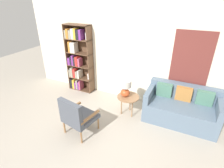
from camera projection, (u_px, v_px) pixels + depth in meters
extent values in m
plane|color=#B2A899|center=(93.00, 142.00, 3.62)|extent=(14.00, 14.00, 0.00)
cube|color=silver|center=(130.00, 53.00, 4.65)|extent=(6.40, 0.06, 2.70)
cube|color=brown|center=(191.00, 60.00, 4.02)|extent=(0.85, 0.02, 1.34)
cube|color=brown|center=(69.00, 58.00, 5.38)|extent=(0.02, 0.30, 2.02)
cube|color=brown|center=(91.00, 61.00, 5.09)|extent=(0.02, 0.30, 2.02)
cube|color=brown|center=(77.00, 25.00, 4.78)|extent=(0.79, 0.30, 0.02)
cube|color=brown|center=(82.00, 89.00, 5.69)|extent=(0.79, 0.30, 0.02)
cube|color=brown|center=(82.00, 58.00, 5.35)|extent=(0.79, 0.01, 2.02)
cube|color=brown|center=(81.00, 78.00, 5.51)|extent=(0.79, 0.30, 0.02)
cube|color=black|center=(73.00, 83.00, 5.70)|extent=(0.08, 0.17, 0.30)
cube|color=gold|center=(75.00, 83.00, 5.69)|extent=(0.07, 0.24, 0.30)
cube|color=#7A338C|center=(77.00, 85.00, 5.68)|extent=(0.05, 0.22, 0.22)
cube|color=gray|center=(78.00, 84.00, 5.64)|extent=(0.05, 0.23, 0.30)
cube|color=#7A338C|center=(80.00, 85.00, 5.62)|extent=(0.05, 0.20, 0.25)
cube|color=#B24C6B|center=(81.00, 85.00, 5.60)|extent=(0.05, 0.22, 0.30)
cube|color=brown|center=(80.00, 66.00, 5.33)|extent=(0.79, 0.30, 0.02)
cube|color=gray|center=(72.00, 72.00, 5.57)|extent=(0.05, 0.25, 0.24)
cube|color=gray|center=(73.00, 72.00, 5.49)|extent=(0.08, 0.17, 0.31)
cube|color=red|center=(75.00, 73.00, 5.47)|extent=(0.08, 0.18, 0.28)
cube|color=gray|center=(78.00, 74.00, 5.46)|extent=(0.07, 0.20, 0.21)
cube|color=silver|center=(80.00, 74.00, 5.44)|extent=(0.05, 0.24, 0.25)
cylinder|color=white|center=(89.00, 76.00, 5.35)|extent=(0.11, 0.11, 0.17)
cube|color=brown|center=(79.00, 53.00, 5.15)|extent=(0.79, 0.30, 0.02)
cube|color=#7A338C|center=(71.00, 61.00, 5.38)|extent=(0.09, 0.24, 0.22)
cube|color=black|center=(72.00, 60.00, 5.32)|extent=(0.04, 0.18, 0.28)
cube|color=#7A338C|center=(74.00, 60.00, 5.30)|extent=(0.06, 0.21, 0.31)
cube|color=black|center=(76.00, 61.00, 5.29)|extent=(0.05, 0.24, 0.26)
cube|color=red|center=(78.00, 61.00, 5.24)|extent=(0.09, 0.19, 0.28)
cube|color=#B24C6B|center=(80.00, 62.00, 5.22)|extent=(0.06, 0.19, 0.25)
cube|color=brown|center=(78.00, 39.00, 4.97)|extent=(0.79, 0.30, 0.02)
cylinder|color=#194723|center=(70.00, 47.00, 5.21)|extent=(0.06, 0.06, 0.26)
cube|color=orange|center=(70.00, 47.00, 5.13)|extent=(0.06, 0.18, 0.32)
cube|color=silver|center=(72.00, 47.00, 5.10)|extent=(0.06, 0.17, 0.30)
cube|color=silver|center=(75.00, 47.00, 5.08)|extent=(0.08, 0.20, 0.30)
cube|color=gray|center=(67.00, 34.00, 5.02)|extent=(0.05, 0.23, 0.23)
cube|color=orange|center=(68.00, 34.00, 4.96)|extent=(0.08, 0.17, 0.27)
cube|color=gray|center=(71.00, 34.00, 4.94)|extent=(0.07, 0.18, 0.24)
cube|color=silver|center=(74.00, 34.00, 4.91)|extent=(0.08, 0.23, 0.29)
cube|color=gold|center=(76.00, 34.00, 4.87)|extent=(0.07, 0.21, 0.30)
cube|color=black|center=(79.00, 34.00, 4.85)|extent=(0.08, 0.22, 0.27)
cube|color=#7A338C|center=(82.00, 34.00, 4.82)|extent=(0.07, 0.23, 0.28)
cylinder|color=white|center=(87.00, 36.00, 4.80)|extent=(0.09, 0.09, 0.20)
cylinder|color=olive|center=(98.00, 123.00, 3.93)|extent=(0.04, 0.04, 0.32)
cylinder|color=olive|center=(82.00, 115.00, 4.20)|extent=(0.04, 0.04, 0.32)
cylinder|color=olive|center=(81.00, 137.00, 3.54)|extent=(0.04, 0.04, 0.32)
cylinder|color=olive|center=(64.00, 127.00, 3.81)|extent=(0.04, 0.04, 0.32)
cube|color=#4C515B|center=(81.00, 118.00, 3.78)|extent=(0.70, 0.72, 0.08)
cube|color=#4C515B|center=(70.00, 113.00, 3.46)|extent=(0.60, 0.21, 0.49)
cube|color=olive|center=(90.00, 117.00, 3.57)|extent=(0.15, 0.55, 0.04)
cube|color=olive|center=(71.00, 108.00, 3.86)|extent=(0.15, 0.55, 0.04)
cube|color=slate|center=(180.00, 112.00, 4.16)|extent=(1.62, 0.87, 0.48)
cube|color=slate|center=(184.00, 91.00, 4.24)|extent=(1.62, 0.20, 0.35)
cube|color=slate|center=(150.00, 92.00, 4.28)|extent=(0.12, 0.87, 0.25)
cube|color=slate|center=(220.00, 107.00, 3.71)|extent=(0.12, 0.87, 0.25)
cube|color=#4C7A66|center=(164.00, 90.00, 4.30)|extent=(0.36, 0.12, 0.34)
cube|color=#B27538|center=(184.00, 94.00, 4.12)|extent=(0.36, 0.12, 0.34)
cube|color=#4C7A66|center=(205.00, 98.00, 3.95)|extent=(0.36, 0.12, 0.34)
cylinder|color=#99704C|center=(128.00, 97.00, 4.28)|extent=(0.54, 0.54, 0.03)
cylinder|color=#99704C|center=(130.00, 102.00, 4.53)|extent=(0.03, 0.03, 0.49)
cylinder|color=#99704C|center=(121.00, 106.00, 4.39)|extent=(0.03, 0.03, 0.49)
cylinder|color=#99704C|center=(132.00, 109.00, 4.28)|extent=(0.03, 0.03, 0.49)
ellipsoid|color=#C65128|center=(125.00, 93.00, 4.24)|extent=(0.23, 0.23, 0.20)
cylinder|color=tan|center=(125.00, 88.00, 4.18)|extent=(0.02, 0.02, 0.06)
cylinder|color=beige|center=(126.00, 84.00, 4.13)|extent=(0.28, 0.28, 0.16)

